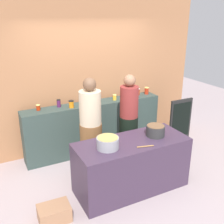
# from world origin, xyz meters

# --- Properties ---
(ground) EXTENTS (12.00, 12.00, 0.00)m
(ground) POSITION_xyz_m (0.00, 0.00, 0.00)
(ground) COLOR #A19092
(storefront_wall) EXTENTS (4.80, 0.12, 3.00)m
(storefront_wall) POSITION_xyz_m (0.00, 1.45, 1.50)
(storefront_wall) COLOR #A06A45
(storefront_wall) RESTS_ON ground
(display_shelf) EXTENTS (2.70, 0.36, 0.99)m
(display_shelf) POSITION_xyz_m (0.00, 1.10, 0.49)
(display_shelf) COLOR #30403C
(display_shelf) RESTS_ON ground
(prep_table) EXTENTS (1.70, 0.70, 0.81)m
(prep_table) POSITION_xyz_m (0.00, -0.30, 0.40)
(prep_table) COLOR #392A3E
(prep_table) RESTS_ON ground
(preserve_jar_0) EXTENTS (0.07, 0.07, 0.10)m
(preserve_jar_0) POSITION_xyz_m (-1.02, 1.16, 1.04)
(preserve_jar_0) COLOR #A4270C
(preserve_jar_0) RESTS_ON display_shelf
(preserve_jar_1) EXTENTS (0.07, 0.07, 0.14)m
(preserve_jar_1) POSITION_xyz_m (-0.65, 1.17, 1.06)
(preserve_jar_1) COLOR #4F1D4A
(preserve_jar_1) RESTS_ON display_shelf
(preserve_jar_2) EXTENTS (0.09, 0.09, 0.13)m
(preserve_jar_2) POSITION_xyz_m (-0.46, 1.03, 1.05)
(preserve_jar_2) COLOR orange
(preserve_jar_2) RESTS_ON display_shelf
(preserve_jar_3) EXTENTS (0.09, 0.09, 0.10)m
(preserve_jar_3) POSITION_xyz_m (-0.02, 1.15, 1.04)
(preserve_jar_3) COLOR orange
(preserve_jar_3) RESTS_ON display_shelf
(preserve_jar_4) EXTENTS (0.08, 0.08, 0.11)m
(preserve_jar_4) POSITION_xyz_m (0.42, 1.07, 1.04)
(preserve_jar_4) COLOR gold
(preserve_jar_4) RESTS_ON display_shelf
(preserve_jar_5) EXTENTS (0.08, 0.08, 0.11)m
(preserve_jar_5) POSITION_xyz_m (0.85, 1.03, 1.05)
(preserve_jar_5) COLOR #5A2A43
(preserve_jar_5) RESTS_ON display_shelf
(preserve_jar_6) EXTENTS (0.08, 0.08, 0.14)m
(preserve_jar_6) POSITION_xyz_m (1.01, 1.16, 1.06)
(preserve_jar_6) COLOR #B6361C
(preserve_jar_6) RESTS_ON display_shelf
(preserve_jar_7) EXTENTS (0.09, 0.09, 0.15)m
(preserve_jar_7) POSITION_xyz_m (1.20, 1.13, 1.06)
(preserve_jar_7) COLOR #A82B15
(preserve_jar_7) RESTS_ON display_shelf
(cooking_pot_left) EXTENTS (0.31, 0.31, 0.17)m
(cooking_pot_left) POSITION_xyz_m (-0.41, -0.33, 0.89)
(cooking_pot_left) COLOR gray
(cooking_pot_left) RESTS_ON prep_table
(cooking_pot_center) EXTENTS (0.28, 0.28, 0.17)m
(cooking_pot_center) POSITION_xyz_m (0.42, -0.29, 0.89)
(cooking_pot_center) COLOR #2D2D2D
(cooking_pot_center) RESTS_ON prep_table
(wooden_spoon) EXTENTS (0.24, 0.08, 0.02)m
(wooden_spoon) POSITION_xyz_m (0.07, -0.54, 0.82)
(wooden_spoon) COLOR #9E703D
(wooden_spoon) RESTS_ON prep_table
(cook_with_tongs) EXTENTS (0.36, 0.36, 1.65)m
(cook_with_tongs) POSITION_xyz_m (-0.36, 0.40, 0.75)
(cook_with_tongs) COLOR brown
(cook_with_tongs) RESTS_ON ground
(cook_in_cap) EXTENTS (0.33, 0.33, 1.62)m
(cook_in_cap) POSITION_xyz_m (0.36, 0.42, 0.74)
(cook_in_cap) COLOR black
(cook_in_cap) RESTS_ON ground
(bread_crate) EXTENTS (0.42, 0.30, 0.22)m
(bread_crate) POSITION_xyz_m (-1.26, -0.44, 0.11)
(bread_crate) COLOR #9B6E4E
(bread_crate) RESTS_ON ground
(chalkboard_sign) EXTENTS (0.52, 0.05, 0.96)m
(chalkboard_sign) POSITION_xyz_m (1.69, 0.58, 0.48)
(chalkboard_sign) COLOR black
(chalkboard_sign) RESTS_ON ground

